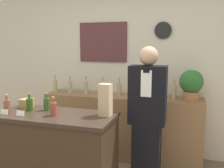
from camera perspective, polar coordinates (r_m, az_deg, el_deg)
back_wall at (r=3.90m, az=2.05°, el=4.23°), size 5.20×0.09×2.70m
back_shelf at (r=3.79m, az=2.10°, el=-9.65°), size 2.33×0.44×0.93m
display_counter at (r=2.87m, az=-12.78°, el=-15.88°), size 1.29×0.59×0.95m
shopkeeper at (r=2.96m, az=8.06°, el=-7.74°), size 0.42×0.26×1.66m
potted_plant at (r=3.48m, az=17.66°, el=0.08°), size 0.31×0.31×0.41m
paper_bag at (r=2.54m, az=-1.53°, el=-3.68°), size 0.13×0.11×0.33m
price_card_left at (r=2.85m, az=-23.41°, el=-5.86°), size 0.09×0.02×0.06m
price_card_right at (r=2.73m, az=-20.21°, el=-6.32°), size 0.09×0.02×0.06m
gift_box at (r=3.08m, az=-18.94°, el=-4.15°), size 0.14×0.13×0.10m
counter_bottle_0 at (r=2.91m, az=-22.87°, el=-4.59°), size 0.07×0.07×0.20m
counter_bottle_1 at (r=2.90m, az=-18.33°, el=-4.38°), size 0.07×0.07×0.20m
counter_bottle_2 at (r=2.86m, az=-14.70°, el=-4.40°), size 0.07×0.07×0.20m
counter_bottle_3 at (r=2.63m, az=-13.24°, el=-5.49°), size 0.07×0.07×0.20m
shelf_bottle_0 at (r=4.06m, az=-12.82°, el=-0.40°), size 0.07×0.07×0.27m
shelf_bottle_1 at (r=3.93m, az=-9.53°, el=-0.59°), size 0.07×0.07×0.27m
shelf_bottle_2 at (r=3.84m, az=-5.94°, el=-0.75°), size 0.07×0.07×0.27m
shelf_bottle_3 at (r=3.76m, az=-2.15°, el=-0.90°), size 0.07×0.07×0.27m
shelf_bottle_4 at (r=3.68m, az=1.68°, el=-1.12°), size 0.07×0.07×0.27m
shelf_bottle_5 at (r=3.61m, az=5.68°, el=-1.34°), size 0.07×0.07×0.27m
shelf_bottle_6 at (r=3.58m, az=9.82°, el=-1.53°), size 0.07×0.07×0.27m
shelf_bottle_7 at (r=3.52m, az=13.98°, el=-1.82°), size 0.07×0.07×0.27m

